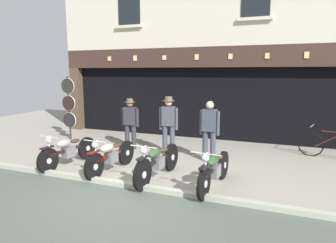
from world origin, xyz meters
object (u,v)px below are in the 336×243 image
at_px(shopkeeper_center, 169,122).
at_px(motorcycle_center_right, 214,169).
at_px(salesman_right, 209,128).
at_px(tyre_sign_pole, 69,104).
at_px(leaning_bicycle, 332,146).
at_px(advert_board_near, 281,90).
at_px(motorcycle_center_left, 111,155).
at_px(advert_board_far, 323,93).
at_px(salesman_left, 130,121).
at_px(motorcycle_left, 68,150).
at_px(motorcycle_center, 158,161).

bearing_deg(shopkeeper_center, motorcycle_center_right, 119.66).
distance_m(salesman_right, tyre_sign_pole, 5.43).
relative_size(shopkeeper_center, salesman_right, 1.04).
height_order(salesman_right, leaning_bicycle, salesman_right).
relative_size(salesman_right, advert_board_near, 1.66).
bearing_deg(motorcycle_center_left, advert_board_far, -133.79).
bearing_deg(salesman_left, motorcycle_center_left, 97.00).
distance_m(shopkeeper_center, salesman_right, 1.32).
bearing_deg(salesman_right, salesman_left, -6.46).
bearing_deg(salesman_right, motorcycle_left, 30.14).
bearing_deg(advert_board_far, tyre_sign_pole, -166.37).
bearing_deg(advert_board_near, motorcycle_center_right, -103.94).
bearing_deg(leaning_bicycle, motorcycle_center_right, 155.81).
relative_size(motorcycle_left, motorcycle_center_left, 1.02).
bearing_deg(tyre_sign_pole, advert_board_far, 13.63).
xyz_separation_m(motorcycle_left, advert_board_near, (5.08, 4.59, 1.43)).
bearing_deg(salesman_right, shopkeeper_center, -8.53).
bearing_deg(motorcycle_center_left, tyre_sign_pole, -33.85).
xyz_separation_m(salesman_left, leaning_bicycle, (5.85, 1.07, -0.51)).
relative_size(shopkeeper_center, advert_board_near, 1.72).
bearing_deg(leaning_bicycle, motorcycle_left, 130.04).
height_order(motorcycle_center_right, advert_board_far, advert_board_far).
xyz_separation_m(motorcycle_center_left, salesman_right, (2.02, 1.78, 0.50)).
relative_size(motorcycle_center_left, salesman_right, 1.18).
bearing_deg(tyre_sign_pole, shopkeeper_center, -7.65).
relative_size(motorcycle_center, salesman_left, 1.30).
bearing_deg(advert_board_far, motorcycle_left, -144.09).
bearing_deg(salesman_left, leaning_bicycle, -179.00).
height_order(motorcycle_center, shopkeeper_center, shopkeeper_center).
xyz_separation_m(motorcycle_center_left, motorcycle_center, (1.28, -0.07, 0.01)).
height_order(motorcycle_center, motorcycle_center_right, motorcycle_center).
bearing_deg(salesman_right, advert_board_near, -119.54).
bearing_deg(advert_board_near, motorcycle_center, -118.04).
distance_m(motorcycle_left, motorcycle_center, 2.59).
xyz_separation_m(motorcycle_center_left, advert_board_near, (3.77, 4.60, 1.43)).
bearing_deg(advert_board_far, salesman_left, -156.92).
bearing_deg(motorcycle_center, motorcycle_center_right, -178.17).
height_order(motorcycle_center_right, leaning_bicycle, leaning_bicycle).
distance_m(motorcycle_center_left, advert_board_near, 6.11).
xyz_separation_m(motorcycle_center, tyre_sign_pole, (-4.62, 2.64, 0.87)).
bearing_deg(leaning_bicycle, shopkeeper_center, 118.94).
bearing_deg(salesman_left, motorcycle_center, 121.20).
relative_size(salesman_right, tyre_sign_pole, 0.73).
relative_size(motorcycle_center_right, salesman_left, 1.21).
xyz_separation_m(salesman_left, advert_board_far, (5.66, 2.41, 0.88)).
xyz_separation_m(motorcycle_center_left, advert_board_far, (5.02, 4.60, 1.35)).
relative_size(tyre_sign_pole, advert_board_near, 2.28).
distance_m(motorcycle_center_right, advert_board_near, 5.06).
xyz_separation_m(salesman_right, advert_board_far, (3.00, 2.82, 0.85)).
height_order(tyre_sign_pole, advert_board_near, advert_board_near).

